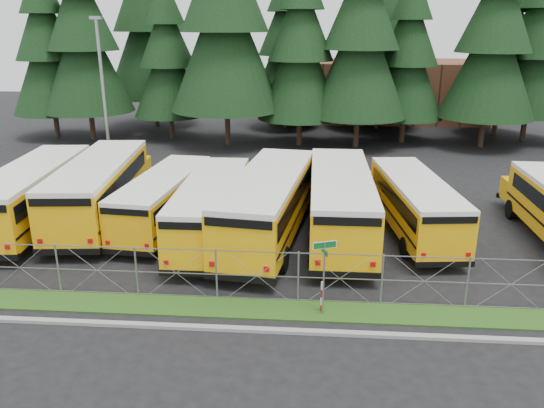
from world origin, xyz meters
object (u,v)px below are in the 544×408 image
at_px(bus_4, 270,205).
at_px(street_sign, 324,263).
at_px(bus_3, 213,209).
at_px(light_standard, 104,95).
at_px(bus_6, 413,205).
at_px(bus_5, 340,204).
at_px(striped_bollard, 322,297).
at_px(bus_0, 37,195).
at_px(bus_2, 167,200).
at_px(bus_1, 102,190).

height_order(bus_4, street_sign, bus_4).
bearing_deg(bus_3, light_standard, 132.41).
bearing_deg(bus_6, street_sign, -124.33).
distance_m(bus_5, striped_bollard, 7.52).
bearing_deg(bus_5, bus_3, -172.58).
xyz_separation_m(bus_0, bus_6, (18.69, 0.32, -0.17)).
bearing_deg(bus_2, striped_bollard, -40.82).
bearing_deg(bus_1, bus_0, -167.87).
distance_m(bus_0, light_standard, 8.93).
xyz_separation_m(bus_5, street_sign, (-0.89, -7.61, 0.44)).
relative_size(striped_bollard, light_standard, 0.12).
distance_m(bus_0, bus_5, 15.14).
bearing_deg(light_standard, bus_1, -72.53).
distance_m(bus_0, bus_2, 6.56).
distance_m(bus_2, light_standard, 10.41).
bearing_deg(bus_6, light_standard, 150.69).
bearing_deg(street_sign, light_standard, 130.19).
height_order(bus_2, striped_bollard, bus_2).
distance_m(bus_4, light_standard, 14.70).
bearing_deg(bus_4, bus_2, 174.03).
xyz_separation_m(bus_0, bus_2, (6.55, 0.34, -0.21)).
relative_size(bus_3, bus_6, 1.04).
bearing_deg(bus_4, bus_0, -177.10).
height_order(bus_2, light_standard, light_standard).
distance_m(bus_5, light_standard, 17.02).
xyz_separation_m(bus_3, street_sign, (5.09, -6.85, 0.60)).
height_order(bus_0, light_standard, light_standard).
xyz_separation_m(bus_5, striped_bollard, (-0.91, -7.40, -0.99)).
xyz_separation_m(bus_6, light_standard, (-17.88, 7.65, 4.12)).
distance_m(bus_4, bus_5, 3.33).
bearing_deg(bus_3, street_sign, -53.64).
distance_m(bus_3, street_sign, 8.56).
relative_size(bus_0, bus_6, 1.12).
bearing_deg(striped_bollard, bus_1, 142.19).
bearing_deg(bus_1, bus_5, -11.53).
distance_m(bus_1, street_sign, 14.35).
bearing_deg(bus_2, bus_6, 5.54).
bearing_deg(bus_6, bus_3, -177.68).
bearing_deg(bus_2, bus_0, -171.41).
relative_size(bus_3, bus_4, 0.89).
distance_m(bus_4, street_sign, 7.44).
bearing_deg(bus_5, bus_0, 178.90).
xyz_separation_m(bus_6, street_sign, (-4.43, -8.27, 0.65)).
bearing_deg(street_sign, bus_0, 150.85).
xyz_separation_m(bus_2, light_standard, (-5.74, 7.63, 4.16)).
relative_size(bus_0, bus_5, 0.97).
height_order(street_sign, light_standard, light_standard).
xyz_separation_m(street_sign, striped_bollard, (-0.02, 0.20, -1.43)).
relative_size(bus_1, light_standard, 1.20).
bearing_deg(bus_3, bus_6, 8.22).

